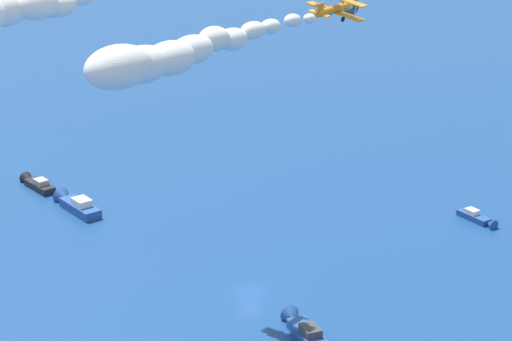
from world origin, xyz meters
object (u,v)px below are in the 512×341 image
Objects in this scene: motorboat_near_centre at (76,204)px; motorboat_outer_ring_a at (36,184)px; motorboat_far_stbd at (478,218)px; motorboat_outer_ring_c at (304,330)px; biplane_wingman at (336,8)px.

motorboat_near_centre reaches higher than motorboat_outer_ring_a.
motorboat_near_centre is 59.85m from motorboat_far_stbd.
motorboat_near_centre is 1.54× the size of motorboat_far_stbd.
motorboat_outer_ring_a is 0.94× the size of motorboat_outer_ring_c.
motorboat_outer_ring_c is 36.43m from biplane_wingman.
motorboat_far_stbd is at bearing 22.78° from biplane_wingman.
motorboat_far_stbd is (53.94, -25.94, -0.29)m from motorboat_near_centre.
biplane_wingman is (23.67, -38.66, 34.81)m from motorboat_near_centre.
motorboat_outer_ring_a is (-58.01, 37.23, 0.12)m from motorboat_far_stbd.
motorboat_near_centre reaches higher than motorboat_far_stbd.
motorboat_far_stbd is 0.99× the size of biplane_wingman.
motorboat_far_stbd is 0.82× the size of motorboat_outer_ring_a.
motorboat_outer_ring_c is (-36.96, -20.66, 0.18)m from motorboat_far_stbd.
biplane_wingman reaches higher than motorboat_outer_ring_c.
motorboat_near_centre is 1.18× the size of motorboat_outer_ring_c.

